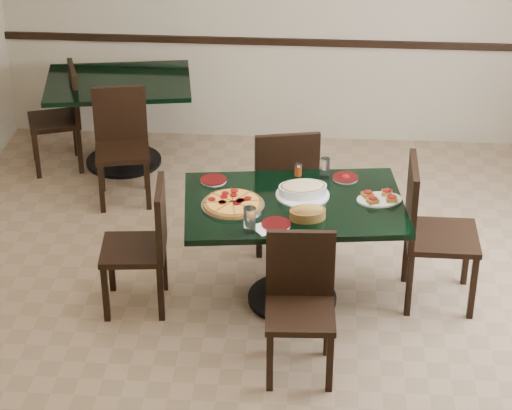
# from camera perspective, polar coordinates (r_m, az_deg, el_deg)

# --- Properties ---
(floor) EXTENTS (5.50, 5.50, 0.00)m
(floor) POSITION_cam_1_polar(r_m,az_deg,el_deg) (6.61, 0.92, -6.17)
(floor) COLOR #80654A
(floor) RESTS_ON ground
(room_shell) EXTENTS (5.50, 5.50, 5.50)m
(room_shell) POSITION_cam_1_polar(r_m,az_deg,el_deg) (7.64, 9.54, 8.35)
(room_shell) COLOR white
(room_shell) RESTS_ON floor
(main_table) EXTENTS (1.49, 1.06, 0.75)m
(main_table) POSITION_cam_1_polar(r_m,az_deg,el_deg) (6.44, 2.16, -1.24)
(main_table) COLOR black
(main_table) RESTS_ON floor
(back_table) EXTENTS (1.30, 1.03, 0.75)m
(back_table) POSITION_cam_1_polar(r_m,az_deg,el_deg) (8.39, -7.78, 5.63)
(back_table) COLOR black
(back_table) RESTS_ON floor
(chair_far) EXTENTS (0.53, 0.53, 0.96)m
(chair_far) POSITION_cam_1_polar(r_m,az_deg,el_deg) (7.04, 1.63, 1.33)
(chair_far) COLOR black
(chair_far) RESTS_ON floor
(chair_near) EXTENTS (0.43, 0.43, 0.87)m
(chair_near) POSITION_cam_1_polar(r_m,az_deg,el_deg) (5.90, 2.54, -5.26)
(chair_near) COLOR black
(chair_near) RESTS_ON floor
(chair_right) EXTENTS (0.47, 0.47, 1.00)m
(chair_right) POSITION_cam_1_polar(r_m,az_deg,el_deg) (6.55, 9.82, -1.15)
(chair_right) COLOR black
(chair_right) RESTS_ON floor
(chair_left) EXTENTS (0.45, 0.45, 0.89)m
(chair_left) POSITION_cam_1_polar(r_m,az_deg,el_deg) (6.47, -6.33, -2.01)
(chair_left) COLOR black
(chair_left) RESTS_ON floor
(back_chair_near) EXTENTS (0.49, 0.49, 0.89)m
(back_chair_near) POSITION_cam_1_polar(r_m,az_deg,el_deg) (7.86, -7.69, 3.78)
(back_chair_near) COLOR black
(back_chair_near) RESTS_ON floor
(back_chair_left) EXTENTS (0.52, 0.52, 0.88)m
(back_chair_left) POSITION_cam_1_polar(r_m,az_deg,el_deg) (8.43, -10.96, 5.25)
(back_chair_left) COLOR black
(back_chair_left) RESTS_ON floor
(pepperoni_pizza) EXTENTS (0.40, 0.40, 0.04)m
(pepperoni_pizza) POSITION_cam_1_polar(r_m,az_deg,el_deg) (6.29, -1.33, 0.09)
(pepperoni_pizza) COLOR silver
(pepperoni_pizza) RESTS_ON main_table
(lasagna_casserole) EXTENTS (0.35, 0.35, 0.09)m
(lasagna_casserole) POSITION_cam_1_polar(r_m,az_deg,el_deg) (6.41, 2.68, 0.90)
(lasagna_casserole) COLOR white
(lasagna_casserole) RESTS_ON main_table
(bread_basket) EXTENTS (0.26, 0.20, 0.10)m
(bread_basket) POSITION_cam_1_polar(r_m,az_deg,el_deg) (6.15, 2.96, -0.44)
(bread_basket) COLOR brown
(bread_basket) RESTS_ON main_table
(bruschetta_platter) EXTENTS (0.33, 0.26, 0.05)m
(bruschetta_platter) POSITION_cam_1_polar(r_m,az_deg,el_deg) (6.40, 7.07, 0.43)
(bruschetta_platter) COLOR white
(bruschetta_platter) RESTS_ON main_table
(side_plate_near) EXTENTS (0.18, 0.18, 0.02)m
(side_plate_near) POSITION_cam_1_polar(r_m,az_deg,el_deg) (6.08, 1.15, -1.11)
(side_plate_near) COLOR white
(side_plate_near) RESTS_ON main_table
(side_plate_far_r) EXTENTS (0.17, 0.17, 0.03)m
(side_plate_far_r) POSITION_cam_1_polar(r_m,az_deg,el_deg) (6.65, 5.14, 1.57)
(side_plate_far_r) COLOR white
(side_plate_far_r) RESTS_ON main_table
(side_plate_far_l) EXTENTS (0.18, 0.18, 0.02)m
(side_plate_far_l) POSITION_cam_1_polar(r_m,az_deg,el_deg) (6.60, -2.44, 1.43)
(side_plate_far_l) COLOR white
(side_plate_far_l) RESTS_ON main_table
(napkin_setting) EXTENTS (0.20, 0.20, 0.01)m
(napkin_setting) POSITION_cam_1_polar(r_m,az_deg,el_deg) (6.05, 0.59, -1.33)
(napkin_setting) COLOR white
(napkin_setting) RESTS_ON main_table
(water_glass_a) EXTENTS (0.06, 0.06, 0.13)m
(water_glass_a) POSITION_cam_1_polar(r_m,az_deg,el_deg) (6.64, 3.97, 2.15)
(water_glass_a) COLOR silver
(water_glass_a) RESTS_ON main_table
(water_glass_b) EXTENTS (0.08, 0.08, 0.16)m
(water_glass_b) POSITION_cam_1_polar(r_m,az_deg,el_deg) (5.98, -0.36, -0.86)
(water_glass_b) COLOR silver
(water_glass_b) RESTS_ON main_table
(pepper_shaker) EXTENTS (0.05, 0.05, 0.08)m
(pepper_shaker) POSITION_cam_1_polar(r_m,az_deg,el_deg) (6.66, 2.43, 2.03)
(pepper_shaker) COLOR #A93F12
(pepper_shaker) RESTS_ON main_table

